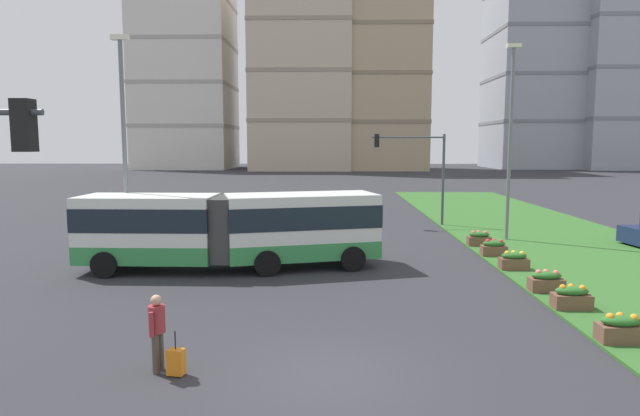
{
  "coord_description": "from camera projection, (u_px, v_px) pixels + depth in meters",
  "views": [
    {
      "loc": [
        0.0,
        -11.27,
        4.99
      ],
      "look_at": [
        -0.48,
        12.55,
        2.2
      ],
      "focal_mm": 30.55,
      "sensor_mm": 36.0,
      "label": 1
    }
  ],
  "objects": [
    {
      "name": "apartment_tower_west",
      "position": [
        186.0,
        67.0,
        111.89
      ],
      "size": [
        18.87,
        18.25,
        41.42
      ],
      "color": "silver",
      "rests_on": "ground"
    },
    {
      "name": "apartment_tower_east",
      "position": [
        613.0,
        51.0,
        110.72
      ],
      "size": [
        15.73,
        19.75,
        47.93
      ],
      "color": "#9EA3AD",
      "rests_on": "ground"
    },
    {
      "name": "streetlight_left",
      "position": [
        124.0,
        141.0,
        22.31
      ],
      "size": [
        0.7,
        0.28,
        9.37
      ],
      "color": "slate",
      "rests_on": "ground"
    },
    {
      "name": "ground_plane",
      "position": [
        330.0,
        376.0,
        11.77
      ],
      "size": [
        260.0,
        260.0,
        0.0
      ],
      "primitive_type": "plane",
      "color": "#2D2D33"
    },
    {
      "name": "pedestrian_crossing",
      "position": [
        157.0,
        328.0,
        11.9
      ],
      "size": [
        0.36,
        0.57,
        1.74
      ],
      "color": "#4C4238",
      "rests_on": "ground"
    },
    {
      "name": "flower_planter_2",
      "position": [
        546.0,
        281.0,
        18.25
      ],
      "size": [
        1.1,
        0.56,
        0.74
      ],
      "color": "brown",
      "rests_on": "grass_median"
    },
    {
      "name": "articulated_bus",
      "position": [
        231.0,
        228.0,
        21.75
      ],
      "size": [
        11.9,
        4.14,
        3.0
      ],
      "color": "silver",
      "rests_on": "ground"
    },
    {
      "name": "flower_planter_4",
      "position": [
        494.0,
        248.0,
        24.14
      ],
      "size": [
        1.1,
        0.56,
        0.74
      ],
      "color": "brown",
      "rests_on": "grass_median"
    },
    {
      "name": "grass_median",
      "position": [
        625.0,
        270.0,
        21.47
      ],
      "size": [
        10.0,
        70.0,
        0.08
      ],
      "primitive_type": "cube",
      "color": "#336628",
      "rests_on": "ground_plane"
    },
    {
      "name": "apartment_tower_westcentre",
      "position": [
        301.0,
        30.0,
        105.99
      ],
      "size": [
        19.37,
        17.83,
        54.4
      ],
      "color": "#C6B299",
      "rests_on": "ground"
    },
    {
      "name": "flower_planter_5",
      "position": [
        479.0,
        238.0,
        26.55
      ],
      "size": [
        1.1,
        0.56,
        0.74
      ],
      "color": "brown",
      "rests_on": "grass_median"
    },
    {
      "name": "flower_planter_3",
      "position": [
        514.0,
        260.0,
        21.5
      ],
      "size": [
        1.1,
        0.56,
        0.74
      ],
      "color": "brown",
      "rests_on": "grass_median"
    },
    {
      "name": "rolling_suitcase",
      "position": [
        176.0,
        362.0,
        11.77
      ],
      "size": [
        0.4,
        0.3,
        0.97
      ],
      "color": "orange",
      "rests_on": "ground"
    },
    {
      "name": "streetlight_median",
      "position": [
        510.0,
        135.0,
        27.71
      ],
      "size": [
        0.7,
        0.28,
        10.0
      ],
      "color": "slate",
      "rests_on": "ground"
    },
    {
      "name": "flower_planter_0",
      "position": [
        621.0,
        328.0,
        13.56
      ],
      "size": [
        1.1,
        0.56,
        0.74
      ],
      "color": "brown",
      "rests_on": "grass_median"
    },
    {
      "name": "traffic_light_far_right",
      "position": [
        418.0,
        162.0,
        33.06
      ],
      "size": [
        4.45,
        0.28,
        5.62
      ],
      "color": "#474C51",
      "rests_on": "ground"
    },
    {
      "name": "apartment_tower_eastcentre",
      "position": [
        536.0,
        58.0,
        114.03
      ],
      "size": [
        18.15,
        18.86,
        46.14
      ],
      "color": "#9EA3AD",
      "rests_on": "ground"
    },
    {
      "name": "flower_planter_1",
      "position": [
        572.0,
        297.0,
        16.34
      ],
      "size": [
        1.1,
        0.56,
        0.74
      ],
      "color": "brown",
      "rests_on": "grass_median"
    },
    {
      "name": "apartment_tower_centre",
      "position": [
        383.0,
        57.0,
        107.07
      ],
      "size": [
        16.35,
        18.08,
        44.21
      ],
      "color": "tan",
      "rests_on": "ground"
    },
    {
      "name": "car_black_sedan",
      "position": [
        231.0,
        215.0,
        32.74
      ],
      "size": [
        4.45,
        2.11,
        1.58
      ],
      "color": "black",
      "rests_on": "ground"
    }
  ]
}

